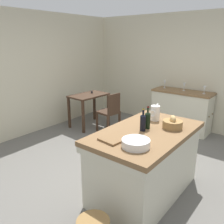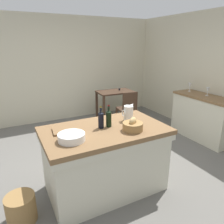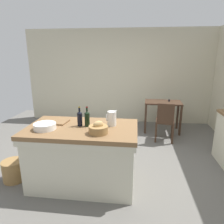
{
  "view_description": "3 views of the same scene",
  "coord_description": "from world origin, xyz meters",
  "px_view_note": "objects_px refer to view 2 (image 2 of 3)",
  "views": [
    {
      "loc": [
        -2.69,
        -1.93,
        1.99
      ],
      "look_at": [
        0.15,
        0.33,
        0.88
      ],
      "focal_mm": 37.39,
      "sensor_mm": 36.0,
      "label": 1
    },
    {
      "loc": [
        -1.34,
        -2.82,
        1.94
      ],
      "look_at": [
        0.2,
        0.15,
        0.85
      ],
      "focal_mm": 33.79,
      "sensor_mm": 36.0,
      "label": 2
    },
    {
      "loc": [
        0.49,
        -3.25,
        1.9
      ],
      "look_at": [
        0.06,
        0.37,
        0.88
      ],
      "focal_mm": 32.69,
      "sensor_mm": 36.0,
      "label": 3
    }
  ],
  "objects_px": {
    "island_table": "(105,157)",
    "pitcher": "(128,113)",
    "wooden_chair": "(128,109)",
    "wicker_hamper": "(21,209)",
    "writing_desk": "(115,96)",
    "wine_glass_middle": "(190,85)",
    "wine_bottle_dark": "(109,118)",
    "wine_bottle_amber": "(101,119)",
    "side_cabinet": "(202,117)",
    "wash_bowl": "(71,137)",
    "cutting_board": "(67,130)",
    "bread_basket": "(133,126)",
    "wine_glass_left": "(208,90)"
  },
  "relations": [
    {
      "from": "side_cabinet",
      "to": "pitcher",
      "type": "height_order",
      "value": "pitcher"
    },
    {
      "from": "island_table",
      "to": "pitcher",
      "type": "bearing_deg",
      "value": 15.23
    },
    {
      "from": "wine_glass_middle",
      "to": "wine_glass_left",
      "type": "bearing_deg",
      "value": -90.98
    },
    {
      "from": "writing_desk",
      "to": "bread_basket",
      "type": "xyz_separation_m",
      "value": [
        -1.16,
        -2.62,
        0.32
      ]
    },
    {
      "from": "writing_desk",
      "to": "wash_bowl",
      "type": "height_order",
      "value": "wash_bowl"
    },
    {
      "from": "pitcher",
      "to": "wine_glass_middle",
      "type": "distance_m",
      "value": 2.35
    },
    {
      "from": "wooden_chair",
      "to": "wine_glass_middle",
      "type": "distance_m",
      "value": 1.48
    },
    {
      "from": "wine_bottle_dark",
      "to": "wine_glass_middle",
      "type": "xyz_separation_m",
      "value": [
        2.51,
        1.0,
        0.03
      ]
    },
    {
      "from": "writing_desk",
      "to": "wine_glass_left",
      "type": "xyz_separation_m",
      "value": [
        1.14,
        -1.84,
        0.4
      ]
    },
    {
      "from": "writing_desk",
      "to": "cutting_board",
      "type": "height_order",
      "value": "cutting_board"
    },
    {
      "from": "wash_bowl",
      "to": "wicker_hamper",
      "type": "height_order",
      "value": "wash_bowl"
    },
    {
      "from": "island_table",
      "to": "side_cabinet",
      "type": "bearing_deg",
      "value": 12.58
    },
    {
      "from": "writing_desk",
      "to": "wine_glass_left",
      "type": "bearing_deg",
      "value": -58.26
    },
    {
      "from": "pitcher",
      "to": "wicker_hamper",
      "type": "xyz_separation_m",
      "value": [
        -1.52,
        -0.19,
        -0.85
      ]
    },
    {
      "from": "wine_glass_middle",
      "to": "wine_bottle_dark",
      "type": "bearing_deg",
      "value": -158.29
    },
    {
      "from": "wooden_chair",
      "to": "wicker_hamper",
      "type": "height_order",
      "value": "wooden_chair"
    },
    {
      "from": "wicker_hamper",
      "to": "wine_bottle_dark",
      "type": "bearing_deg",
      "value": 5.61
    },
    {
      "from": "island_table",
      "to": "wine_glass_middle",
      "type": "distance_m",
      "value": 2.84
    },
    {
      "from": "side_cabinet",
      "to": "bread_basket",
      "type": "distance_m",
      "value": 2.43
    },
    {
      "from": "wine_glass_left",
      "to": "wicker_hamper",
      "type": "bearing_deg",
      "value": -170.05
    },
    {
      "from": "wine_bottle_dark",
      "to": "wicker_hamper",
      "type": "xyz_separation_m",
      "value": [
        -1.17,
        -0.12,
        -0.86
      ]
    },
    {
      "from": "pitcher",
      "to": "wash_bowl",
      "type": "xyz_separation_m",
      "value": [
        -0.9,
        -0.26,
        -0.07
      ]
    },
    {
      "from": "wooden_chair",
      "to": "wash_bowl",
      "type": "bearing_deg",
      "value": -135.13
    },
    {
      "from": "wine_glass_middle",
      "to": "wicker_hamper",
      "type": "distance_m",
      "value": 3.95
    },
    {
      "from": "bread_basket",
      "to": "cutting_board",
      "type": "relative_size",
      "value": 0.72
    },
    {
      "from": "island_table",
      "to": "wine_bottle_dark",
      "type": "height_order",
      "value": "wine_bottle_dark"
    },
    {
      "from": "wash_bowl",
      "to": "cutting_board",
      "type": "relative_size",
      "value": 0.86
    },
    {
      "from": "writing_desk",
      "to": "wine_glass_middle",
      "type": "xyz_separation_m",
      "value": [
        1.15,
        -1.37,
        0.41
      ]
    },
    {
      "from": "cutting_board",
      "to": "wash_bowl",
      "type": "bearing_deg",
      "value": -97.12
    },
    {
      "from": "wicker_hamper",
      "to": "wash_bowl",
      "type": "bearing_deg",
      "value": -6.49
    },
    {
      "from": "island_table",
      "to": "bread_basket",
      "type": "distance_m",
      "value": 0.6
    },
    {
      "from": "wooden_chair",
      "to": "pitcher",
      "type": "distance_m",
      "value": 1.98
    },
    {
      "from": "writing_desk",
      "to": "wine_glass_middle",
      "type": "height_order",
      "value": "wine_glass_middle"
    },
    {
      "from": "island_table",
      "to": "wine_bottle_dark",
      "type": "bearing_deg",
      "value": 26.32
    },
    {
      "from": "wine_bottle_dark",
      "to": "wine_bottle_amber",
      "type": "height_order",
      "value": "wine_bottle_dark"
    },
    {
      "from": "bread_basket",
      "to": "pitcher",
      "type": "bearing_deg",
      "value": 67.44
    },
    {
      "from": "cutting_board",
      "to": "wooden_chair",
      "type": "bearing_deg",
      "value": 40.56
    },
    {
      "from": "writing_desk",
      "to": "wine_bottle_dark",
      "type": "bearing_deg",
      "value": -119.95
    },
    {
      "from": "wine_bottle_dark",
      "to": "wine_glass_left",
      "type": "relative_size",
      "value": 1.68
    },
    {
      "from": "wash_bowl",
      "to": "wine_bottle_dark",
      "type": "height_order",
      "value": "wine_bottle_dark"
    },
    {
      "from": "wine_bottle_dark",
      "to": "wine_bottle_amber",
      "type": "xyz_separation_m",
      "value": [
        -0.11,
        0.0,
        -0.0
      ]
    },
    {
      "from": "wicker_hamper",
      "to": "side_cabinet",
      "type": "bearing_deg",
      "value": 10.06
    },
    {
      "from": "side_cabinet",
      "to": "wine_bottle_amber",
      "type": "xyz_separation_m",
      "value": [
        -2.57,
        -0.53,
        0.56
      ]
    },
    {
      "from": "pitcher",
      "to": "wine_bottle_dark",
      "type": "relative_size",
      "value": 0.87
    },
    {
      "from": "wine_bottle_dark",
      "to": "wicker_hamper",
      "type": "distance_m",
      "value": 1.46
    },
    {
      "from": "wooden_chair",
      "to": "wine_glass_middle",
      "type": "xyz_separation_m",
      "value": [
        1.16,
        -0.71,
        0.56
      ]
    },
    {
      "from": "writing_desk",
      "to": "wine_bottle_dark",
      "type": "distance_m",
      "value": 2.76
    },
    {
      "from": "writing_desk",
      "to": "cutting_board",
      "type": "relative_size",
      "value": 2.6
    },
    {
      "from": "island_table",
      "to": "wicker_hamper",
      "type": "height_order",
      "value": "island_table"
    },
    {
      "from": "cutting_board",
      "to": "wicker_hamper",
      "type": "height_order",
      "value": "cutting_board"
    }
  ]
}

